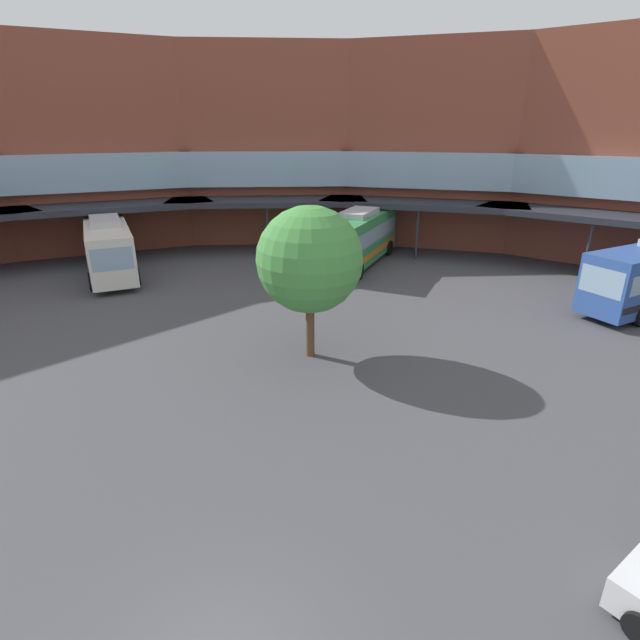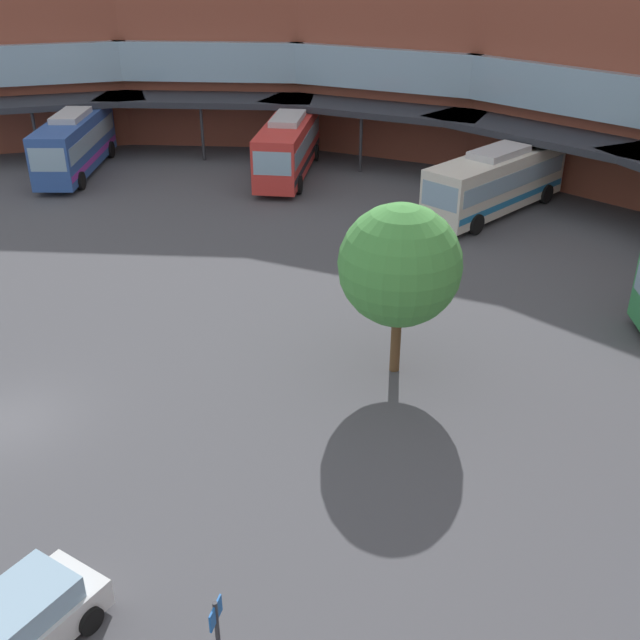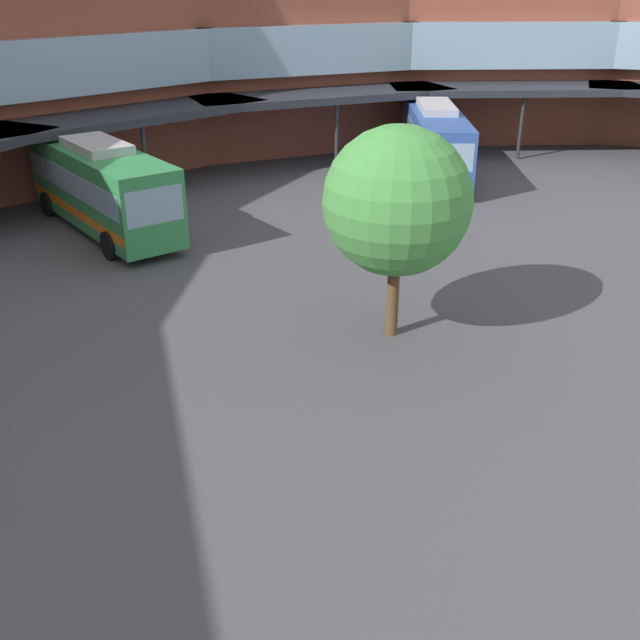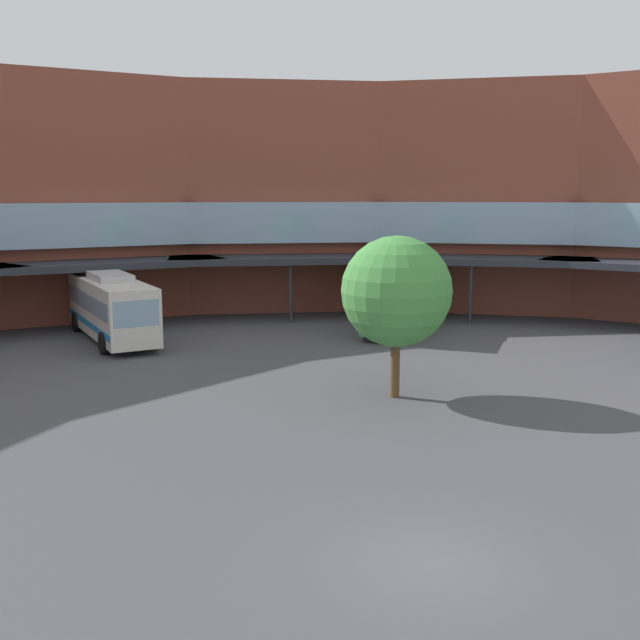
% 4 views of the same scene
% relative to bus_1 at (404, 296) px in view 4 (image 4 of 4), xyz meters
% --- Properties ---
extents(ground_plane, '(124.37, 124.37, 0.00)m').
position_rel_bus_1_xyz_m(ground_plane, '(-6.31, -27.46, -1.91)').
color(ground_plane, '#47474C').
extents(station_building, '(81.63, 43.31, 14.88)m').
position_rel_bus_1_xyz_m(station_building, '(-6.31, -4.38, 5.27)').
color(station_building, brown).
rests_on(station_building, ground).
extents(bus_1, '(6.86, 10.18, 3.77)m').
position_rel_bus_1_xyz_m(bus_1, '(0.00, 0.00, 0.00)').
color(bus_1, '#338C4C').
rests_on(bus_1, ground).
extents(bus_4, '(5.97, 10.51, 3.62)m').
position_rel_bus_1_xyz_m(bus_4, '(-16.39, -1.15, -0.07)').
color(bus_4, silver).
rests_on(bus_4, ground).
extents(plaza_tree, '(4.25, 4.25, 6.27)m').
position_rel_bus_1_xyz_m(plaza_tree, '(-3.99, -14.40, 2.23)').
color(plaza_tree, brown).
rests_on(plaza_tree, ground).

